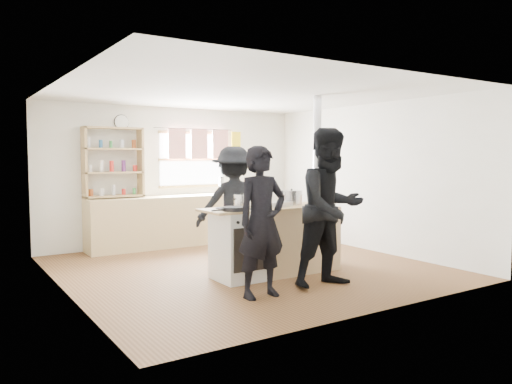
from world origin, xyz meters
TOP-DOWN VIEW (x-y plane):
  - ground at (0.00, 0.00)m, footprint 5.00×5.00m
  - back_counter at (0.00, 2.22)m, footprint 3.40×0.55m
  - shelving_unit at (-1.20, 2.34)m, footprint 1.00×0.28m
  - thermos at (0.82, 2.22)m, footprint 0.10×0.10m
  - cooking_island at (0.14, -0.55)m, footprint 1.97×0.64m
  - skillet_greens at (-0.62, -0.73)m, footprint 0.33×0.33m
  - roast_tray at (0.13, -0.59)m, footprint 0.44×0.39m
  - stockpot_stove at (-0.27, -0.33)m, footprint 0.23×0.23m
  - stockpot_counter at (0.47, -0.46)m, footprint 0.30×0.30m
  - bread_board at (0.84, -0.60)m, footprint 0.34×0.30m
  - flue_heater at (1.02, -0.35)m, footprint 0.35×0.35m
  - person_near_left at (-0.64, -1.38)m, footprint 0.64×0.43m
  - person_near_right at (0.34, -1.45)m, footprint 0.98×0.77m
  - person_far at (0.02, 0.39)m, footprint 1.29×1.01m

SIDE VIEW (x-z plane):
  - ground at x=0.00m, z-range -0.01..0.00m
  - back_counter at x=0.00m, z-range 0.00..0.90m
  - cooking_island at x=0.14m, z-range 0.00..0.93m
  - flue_heater at x=1.02m, z-range -0.60..1.90m
  - person_near_left at x=-0.64m, z-range 0.00..1.73m
  - person_far at x=0.02m, z-range 0.00..1.76m
  - skillet_greens at x=-0.62m, z-range 0.93..0.98m
  - roast_tray at x=0.13m, z-range 0.93..1.00m
  - person_near_right at x=0.34m, z-range 0.00..1.96m
  - bread_board at x=0.84m, z-range 0.92..1.04m
  - stockpot_stove at x=-0.27m, z-range 0.92..1.11m
  - stockpot_counter at x=0.47m, z-range 0.92..1.14m
  - thermos at x=0.82m, z-range 0.90..1.21m
  - shelving_unit at x=-1.20m, z-range 0.91..2.11m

